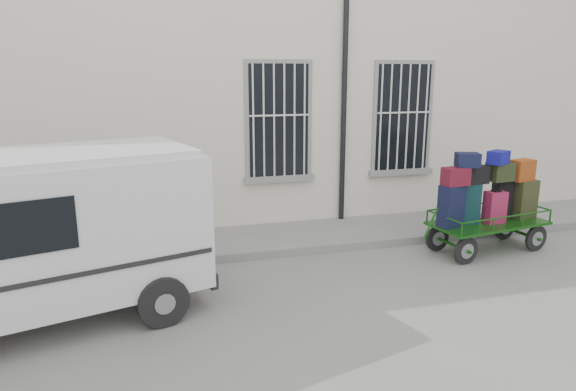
% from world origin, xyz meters
% --- Properties ---
extents(ground, '(80.00, 80.00, 0.00)m').
position_xyz_m(ground, '(0.00, 0.00, 0.00)').
color(ground, slate).
rests_on(ground, ground).
extents(building, '(24.00, 5.15, 6.00)m').
position_xyz_m(building, '(0.00, 5.50, 3.00)').
color(building, beige).
rests_on(building, ground).
extents(sidewalk, '(24.00, 1.70, 0.15)m').
position_xyz_m(sidewalk, '(0.00, 2.20, 0.07)').
color(sidewalk, slate).
rests_on(sidewalk, ground).
extents(luggage_cart, '(2.55, 1.27, 1.84)m').
position_xyz_m(luggage_cart, '(2.89, 0.73, 0.95)').
color(luggage_cart, black).
rests_on(luggage_cart, ground).
extents(van, '(4.74, 2.99, 2.23)m').
position_xyz_m(van, '(-4.49, -0.15, 1.28)').
color(van, silver).
rests_on(van, ground).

